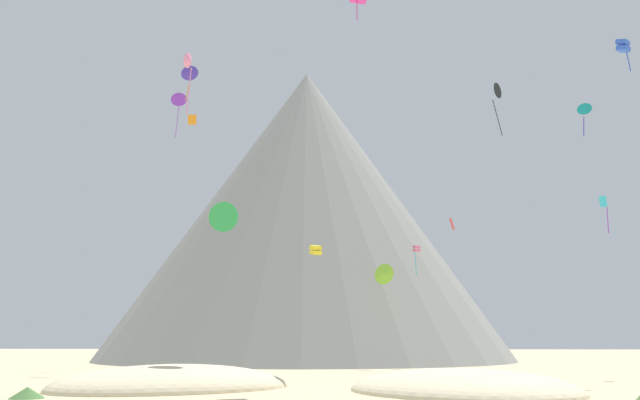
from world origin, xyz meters
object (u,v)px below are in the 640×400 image
kite_black_high (496,92)px  kite_teal_mid (585,110)px  kite_green_low (224,217)px  kite_pink_mid (189,62)px  kite_indigo_high (189,73)px  kite_yellow_low (316,250)px  kite_blue_mid (623,46)px  kite_violet_high (179,101)px  rock_massif (312,216)px  bush_near_right (203,378)px  kite_cyan_mid (604,207)px  kite_rainbow_mid (417,249)px  kite_red_mid (452,224)px  bush_far_right (27,393)px  kite_lime_low (383,274)px  kite_orange_mid (192,120)px

kite_black_high → kite_teal_mid: kite_black_high is taller
kite_green_low → kite_pink_mid: bearing=-28.5°
kite_indigo_high → kite_yellow_low: size_ratio=4.49×
kite_black_high → kite_blue_mid: kite_black_high is taller
kite_violet_high → kite_teal_mid: 50.76m
rock_massif → kite_violet_high: (-15.54, -25.58, 10.67)m
kite_blue_mid → bush_near_right: bearing=-48.9°
kite_pink_mid → kite_cyan_mid: 39.54m
kite_rainbow_mid → kite_black_high: bearing=111.7°
bush_near_right → kite_blue_mid: bearing=-2.1°
kite_green_low → kite_red_mid: (19.28, 18.60, 2.58)m
bush_far_right → kite_black_high: kite_black_high is taller
kite_cyan_mid → kite_lime_low: (-20.05, 15.06, -4.52)m
bush_far_right → rock_massif: (10.22, 67.39, 22.98)m
kite_cyan_mid → kite_teal_mid: bearing=125.5°
kite_orange_mid → rock_massif: bearing=134.4°
bush_far_right → kite_rainbow_mid: kite_rainbow_mid is taller
kite_teal_mid → kite_yellow_low: 26.43m
kite_violet_high → kite_orange_mid: size_ratio=6.79×
kite_pink_mid → kite_yellow_low: 18.81m
rock_massif → kite_cyan_mid: size_ratio=24.43×
rock_massif → kite_black_high: bearing=-56.0°
bush_far_right → kite_black_high: (33.76, 32.45, 29.99)m
kite_cyan_mid → kite_red_mid: bearing=42.3°
bush_near_right → bush_far_right: (-6.83, -12.16, -0.14)m
kite_red_mid → kite_blue_mid: bearing=-83.6°
kite_teal_mid → kite_black_high: bearing=-49.3°
kite_pink_mid → kite_lime_low: bearing=-21.0°
kite_violet_high → kite_red_mid: kite_violet_high is taller
kite_rainbow_mid → kite_red_mid: bearing=80.5°
bush_near_right → kite_red_mid: bearing=38.5°
kite_indigo_high → kite_green_low: bearing=-69.8°
kite_violet_high → kite_orange_mid: 29.18m
kite_orange_mid → kite_cyan_mid: (37.20, 6.98, -6.95)m
rock_massif → kite_blue_mid: rock_massif is taller
kite_pink_mid → kite_yellow_low: size_ratio=5.16×
kite_blue_mid → kite_lime_low: (-17.81, 27.82, -14.45)m
kite_orange_mid → kite_lime_low: size_ratio=0.36×
kite_violet_high → bush_near_right: bearing=101.3°
bush_near_right → kite_rainbow_mid: kite_rainbow_mid is taller
kite_black_high → kite_violet_high: size_ratio=1.01×
bush_far_right → kite_yellow_low: size_ratio=1.83×
rock_massif → kite_black_high: rock_massif is taller
rock_massif → kite_orange_mid: (-6.43, -50.65, -1.16)m
rock_massif → kite_violet_high: bearing=-121.3°
bush_near_right → rock_massif: rock_massif is taller
bush_near_right → bush_far_right: size_ratio=0.74×
bush_far_right → kite_cyan_mid: (40.99, 23.72, 14.87)m
kite_orange_mid → kite_teal_mid: size_ratio=0.30×
kite_black_high → kite_pink_mid: 35.69m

